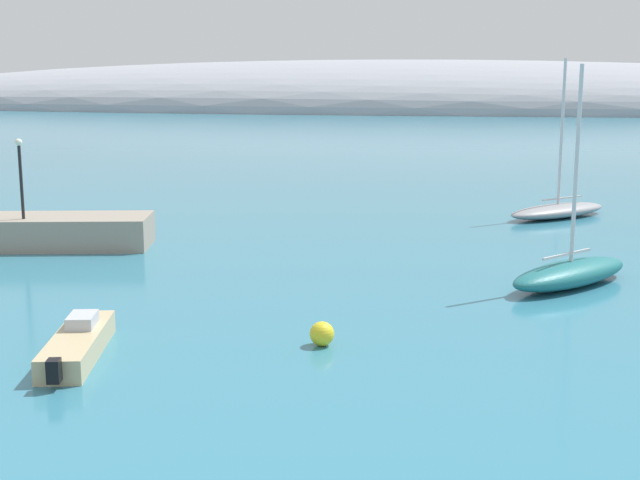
# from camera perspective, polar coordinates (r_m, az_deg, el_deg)

# --- Properties ---
(distant_ridge) EXTENTS (321.68, 77.00, 25.64)m
(distant_ridge) POSITION_cam_1_polar(r_m,az_deg,el_deg) (230.90, 4.03, 8.67)
(distant_ridge) COLOR #999EA8
(distant_ridge) RESTS_ON ground
(sailboat_grey_outer_mooring) EXTENTS (7.25, 7.25, 9.84)m
(sailboat_grey_outer_mooring) POSITION_cam_1_polar(r_m,az_deg,el_deg) (56.13, 15.49, 1.98)
(sailboat_grey_outer_mooring) COLOR gray
(sailboat_grey_outer_mooring) RESTS_ON water
(sailboat_teal_end_of_line) EXTENTS (6.24, 7.01, 9.29)m
(sailboat_teal_end_of_line) POSITION_cam_1_polar(r_m,az_deg,el_deg) (38.02, 16.28, -2.06)
(sailboat_teal_end_of_line) COLOR #1E6B70
(sailboat_teal_end_of_line) RESTS_ON water
(motorboat_sand_alongside_breakwater) EXTENTS (2.76, 5.96, 1.15)m
(motorboat_sand_alongside_breakwater) POSITION_cam_1_polar(r_m,az_deg,el_deg) (28.64, -15.78, -6.63)
(motorboat_sand_alongside_breakwater) COLOR #C6B284
(motorboat_sand_alongside_breakwater) RESTS_ON water
(mooring_buoy_yellow) EXTENTS (0.82, 0.82, 0.82)m
(mooring_buoy_yellow) POSITION_cam_1_polar(r_m,az_deg,el_deg) (28.61, 0.13, -6.24)
(mooring_buoy_yellow) COLOR yellow
(mooring_buoy_yellow) RESTS_ON water
(harbor_lamp_post) EXTENTS (0.36, 0.36, 4.07)m
(harbor_lamp_post) POSITION_cam_1_polar(r_m,az_deg,el_deg) (45.91, -19.26, 4.45)
(harbor_lamp_post) COLOR black
(harbor_lamp_post) RESTS_ON breakwater_rocks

